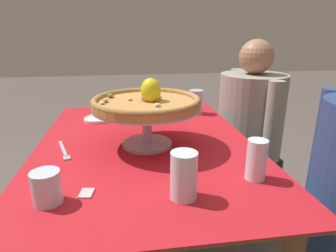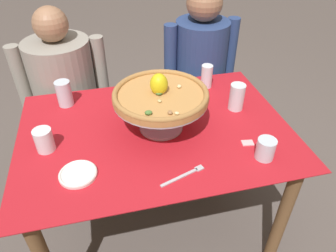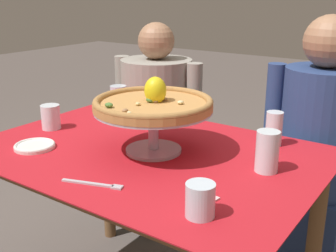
{
  "view_description": "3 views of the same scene",
  "coord_description": "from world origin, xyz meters",
  "px_view_note": "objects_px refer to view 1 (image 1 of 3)",
  "views": [
    {
      "loc": [
        1.11,
        -0.07,
        1.17
      ],
      "look_at": [
        0.07,
        0.08,
        0.82
      ],
      "focal_mm": 30.81,
      "sensor_mm": 36.0,
      "label": 1
    },
    {
      "loc": [
        -0.21,
        -1.12,
        1.62
      ],
      "look_at": [
        0.05,
        -0.03,
        0.76
      ],
      "focal_mm": 33.52,
      "sensor_mm": 36.0,
      "label": 2
    },
    {
      "loc": [
        0.88,
        -1.13,
        1.28
      ],
      "look_at": [
        0.07,
        0.03,
        0.83
      ],
      "focal_mm": 45.19,
      "sensor_mm": 36.0,
      "label": 3
    }
  ],
  "objects_px": {
    "water_glass_back_right": "(256,162)",
    "diner_left": "(249,137)",
    "water_glass_side_left": "(134,104)",
    "pizza": "(147,101)",
    "water_glass_side_right": "(184,179)",
    "pizza_stand": "(147,118)",
    "dinner_fork": "(64,151)",
    "water_glass_back_left": "(196,103)",
    "sugar_packet": "(87,193)",
    "side_plate": "(99,118)",
    "water_glass_front_right": "(47,190)"
  },
  "relations": [
    {
      "from": "pizza",
      "to": "water_glass_side_left",
      "type": "bearing_deg",
      "value": -176.11
    },
    {
      "from": "water_glass_side_left",
      "to": "sugar_packet",
      "type": "bearing_deg",
      "value": -11.05
    },
    {
      "from": "sugar_packet",
      "to": "water_glass_side_right",
      "type": "bearing_deg",
      "value": 78.18
    },
    {
      "from": "sugar_packet",
      "to": "water_glass_side_left",
      "type": "bearing_deg",
      "value": 168.95
    },
    {
      "from": "dinner_fork",
      "to": "side_plate",
      "type": "bearing_deg",
      "value": 166.33
    },
    {
      "from": "water_glass_front_right",
      "to": "side_plate",
      "type": "xyz_separation_m",
      "value": [
        -0.75,
        0.07,
        -0.03
      ]
    },
    {
      "from": "water_glass_back_right",
      "to": "water_glass_front_right",
      "type": "xyz_separation_m",
      "value": [
        0.04,
        -0.6,
        -0.02
      ]
    },
    {
      "from": "water_glass_side_right",
      "to": "pizza_stand",
      "type": "bearing_deg",
      "value": -170.25
    },
    {
      "from": "water_glass_side_left",
      "to": "dinner_fork",
      "type": "relative_size",
      "value": 0.53
    },
    {
      "from": "water_glass_back_left",
      "to": "dinner_fork",
      "type": "distance_m",
      "value": 0.77
    },
    {
      "from": "dinner_fork",
      "to": "water_glass_side_left",
      "type": "bearing_deg",
      "value": 151.69
    },
    {
      "from": "water_glass_back_right",
      "to": "diner_left",
      "type": "distance_m",
      "value": 0.89
    },
    {
      "from": "water_glass_back_right",
      "to": "water_glass_back_left",
      "type": "relative_size",
      "value": 0.98
    },
    {
      "from": "pizza",
      "to": "dinner_fork",
      "type": "height_order",
      "value": "pizza"
    },
    {
      "from": "water_glass_back_left",
      "to": "sugar_packet",
      "type": "xyz_separation_m",
      "value": [
        0.77,
        -0.5,
        -0.05
      ]
    },
    {
      "from": "pizza",
      "to": "side_plate",
      "type": "bearing_deg",
      "value": -149.54
    },
    {
      "from": "water_glass_back_left",
      "to": "water_glass_side_right",
      "type": "bearing_deg",
      "value": -15.92
    },
    {
      "from": "pizza_stand",
      "to": "sugar_packet",
      "type": "distance_m",
      "value": 0.41
    },
    {
      "from": "water_glass_side_left",
      "to": "water_glass_side_right",
      "type": "xyz_separation_m",
      "value": [
        0.9,
        0.1,
        0.01
      ]
    },
    {
      "from": "pizza",
      "to": "dinner_fork",
      "type": "relative_size",
      "value": 2.19
    },
    {
      "from": "water_glass_back_right",
      "to": "side_plate",
      "type": "relative_size",
      "value": 0.87
    },
    {
      "from": "water_glass_side_right",
      "to": "diner_left",
      "type": "height_order",
      "value": "diner_left"
    },
    {
      "from": "water_glass_front_right",
      "to": "water_glass_back_left",
      "type": "distance_m",
      "value": 1.0
    },
    {
      "from": "diner_left",
      "to": "pizza_stand",
      "type": "bearing_deg",
      "value": -54.43
    },
    {
      "from": "pizza",
      "to": "sugar_packet",
      "type": "height_order",
      "value": "pizza"
    },
    {
      "from": "water_glass_side_left",
      "to": "water_glass_front_right",
      "type": "height_order",
      "value": "water_glass_side_left"
    },
    {
      "from": "water_glass_side_left",
      "to": "side_plate",
      "type": "height_order",
      "value": "water_glass_side_left"
    },
    {
      "from": "water_glass_back_right",
      "to": "side_plate",
      "type": "xyz_separation_m",
      "value": [
        -0.7,
        -0.53,
        -0.05
      ]
    },
    {
      "from": "water_glass_side_left",
      "to": "dinner_fork",
      "type": "xyz_separation_m",
      "value": [
        0.53,
        -0.29,
        -0.04
      ]
    },
    {
      "from": "dinner_fork",
      "to": "water_glass_back_right",
      "type": "bearing_deg",
      "value": 64.33
    },
    {
      "from": "water_glass_side_left",
      "to": "diner_left",
      "type": "xyz_separation_m",
      "value": [
        0.04,
        0.68,
        -0.22
      ]
    },
    {
      "from": "pizza_stand",
      "to": "pizza",
      "type": "height_order",
      "value": "pizza"
    },
    {
      "from": "pizza",
      "to": "water_glass_back_right",
      "type": "relative_size",
      "value": 3.26
    },
    {
      "from": "water_glass_side_right",
      "to": "dinner_fork",
      "type": "bearing_deg",
      "value": -133.99
    },
    {
      "from": "water_glass_side_right",
      "to": "sugar_packet",
      "type": "bearing_deg",
      "value": -101.82
    },
    {
      "from": "pizza",
      "to": "water_glass_side_right",
      "type": "xyz_separation_m",
      "value": [
        0.4,
        0.07,
        -0.12
      ]
    },
    {
      "from": "dinner_fork",
      "to": "pizza",
      "type": "bearing_deg",
      "value": 94.23
    },
    {
      "from": "pizza_stand",
      "to": "diner_left",
      "type": "relative_size",
      "value": 0.37
    },
    {
      "from": "water_glass_back_right",
      "to": "water_glass_side_left",
      "type": "bearing_deg",
      "value": -157.63
    },
    {
      "from": "pizza",
      "to": "water_glass_back_right",
      "type": "bearing_deg",
      "value": 43.41
    },
    {
      "from": "water_glass_side_left",
      "to": "sugar_packet",
      "type": "relative_size",
      "value": 2.02
    },
    {
      "from": "water_glass_side_left",
      "to": "diner_left",
      "type": "bearing_deg",
      "value": 86.31
    },
    {
      "from": "water_glass_back_left",
      "to": "water_glass_side_left",
      "type": "bearing_deg",
      "value": -102.84
    },
    {
      "from": "pizza",
      "to": "side_plate",
      "type": "height_order",
      "value": "pizza"
    },
    {
      "from": "pizza",
      "to": "diner_left",
      "type": "height_order",
      "value": "diner_left"
    },
    {
      "from": "water_glass_back_left",
      "to": "dinner_fork",
      "type": "bearing_deg",
      "value": -53.98
    },
    {
      "from": "water_glass_side_left",
      "to": "water_glass_side_right",
      "type": "height_order",
      "value": "water_glass_side_right"
    },
    {
      "from": "pizza_stand",
      "to": "water_glass_back_right",
      "type": "distance_m",
      "value": 0.45
    },
    {
      "from": "water_glass_side_right",
      "to": "dinner_fork",
      "type": "height_order",
      "value": "water_glass_side_right"
    },
    {
      "from": "water_glass_back_left",
      "to": "diner_left",
      "type": "relative_size",
      "value": 0.12
    }
  ]
}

